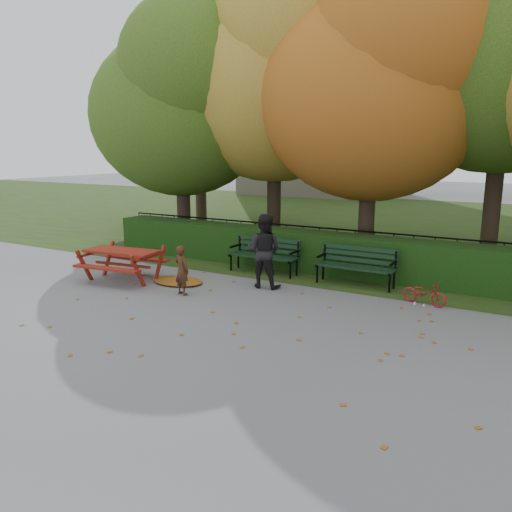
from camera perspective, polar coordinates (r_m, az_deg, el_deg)
The scene contains 17 objects.
ground at distance 9.03m, azimuth -3.13°, elevation -7.78°, with size 90.00×90.00×0.00m, color slate.
grass_strip at distance 21.83m, azimuth 17.33°, elevation 3.46°, with size 90.00×90.00×0.00m, color #1E3313.
building_left at distance 36.09m, azimuth 7.87°, elevation 19.01°, with size 10.00×7.00×15.00m, color #AB9D89.
hedge at distance 12.77m, azimuth 7.90°, elevation 0.36°, with size 13.00×0.90×1.00m, color black.
iron_fence at distance 13.49m, azimuth 9.19°, elevation 1.11°, with size 14.00×0.04×1.02m.
tree_a at distance 16.12m, azimuth -8.23°, elevation 17.12°, with size 5.88×5.60×7.48m.
tree_b at distance 15.74m, azimuth 2.94°, elevation 20.59°, with size 6.72×6.40×8.79m.
tree_c at distance 13.73m, azimuth 14.31°, elevation 19.07°, with size 6.30×6.00×8.00m.
tree_f at distance 20.32m, azimuth -6.19°, elevation 19.42°, with size 6.93×6.60×9.19m.
bench_left at distance 12.60m, azimuth 1.04°, elevation 0.41°, with size 1.80×0.57×0.88m.
bench_right at distance 11.66m, azimuth 11.43°, elevation -0.78°, with size 1.80×0.57×0.88m.
picnic_table at distance 12.22m, azimuth -15.07°, elevation -0.09°, with size 1.91×1.61×0.85m.
leaf_pile at distance 11.87m, azimuth -8.92°, elevation -2.82°, with size 1.27×0.88×0.09m, color brown.
leaf_scatter at distance 9.27m, azimuth -2.11°, elevation -7.21°, with size 9.00×5.70×0.01m, color brown, non-canonical shape.
child at distance 10.79m, azimuth -8.47°, elevation -1.61°, with size 0.39×0.26×1.08m, color #3F2314.
adult at distance 11.19m, azimuth 0.91°, elevation 0.59°, with size 0.81×0.63×1.68m, color black.
bicycle at distance 10.61m, azimuth 18.67°, elevation -4.03°, with size 0.32×0.91×0.48m, color #A70F1F.
Camera 1 is at (4.65, -7.11, 3.06)m, focal length 35.00 mm.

